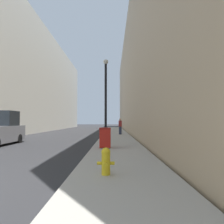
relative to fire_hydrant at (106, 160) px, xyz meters
name	(u,v)px	position (x,y,z in m)	size (l,w,h in m)	color
sidewalk_right	(116,136)	(0.48, 16.21, -0.46)	(2.91, 60.00, 0.15)	#ADA89E
building_right_stone	(169,77)	(8.03, 24.21, 7.22)	(12.00, 60.00, 15.50)	tan
fire_hydrant	(106,160)	(0.00, 0.00, 0.00)	(0.47, 0.36, 0.73)	yellow
trash_bin	(105,137)	(-0.24, 5.94, 0.17)	(0.61, 0.71, 1.09)	red
lamppost	(106,98)	(-0.35, 9.95, 2.72)	(0.36, 0.36, 5.99)	black
pedestrian_on_sidewalk	(120,126)	(0.96, 17.78, 0.48)	(0.35, 0.23, 1.72)	#2D3347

